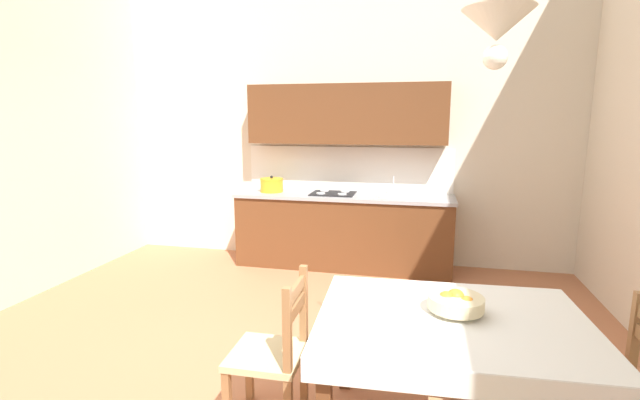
{
  "coord_description": "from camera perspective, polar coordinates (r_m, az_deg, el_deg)",
  "views": [
    {
      "loc": [
        1.04,
        -2.69,
        1.8
      ],
      "look_at": [
        0.12,
        1.27,
        1.06
      ],
      "focal_mm": 25.15,
      "sensor_mm": 36.0,
      "label": 1
    }
  ],
  "objects": [
    {
      "name": "dining_table",
      "position": [
        2.62,
        16.37,
        -16.45
      ],
      "size": [
        1.48,
        1.14,
        0.75
      ],
      "color": "brown",
      "rests_on": "ground_plane"
    },
    {
      "name": "wall_back",
      "position": [
        5.72,
        2.6,
        13.44
      ],
      "size": [
        6.23,
        0.12,
        4.22
      ],
      "primitive_type": "cube",
      "color": "silver",
      "rests_on": "ground_plane"
    },
    {
      "name": "ground_plane",
      "position": [
        3.42,
        -7.39,
        -22.45
      ],
      "size": [
        6.23,
        6.33,
        0.1
      ],
      "primitive_type": "cube",
      "color": "#B7704C"
    },
    {
      "name": "fruit_bowl",
      "position": [
        2.61,
        16.87,
        -12.35
      ],
      "size": [
        0.3,
        0.3,
        0.12
      ],
      "color": "beige",
      "rests_on": "dining_table"
    },
    {
      "name": "dining_chair_tv_side",
      "position": [
        2.79,
        -5.92,
        -18.86
      ],
      "size": [
        0.43,
        0.43,
        0.93
      ],
      "color": "#D1BC89",
      "rests_on": "ground_plane"
    },
    {
      "name": "kitchen_cabinetry",
      "position": [
        5.44,
        3.02,
        0.34
      ],
      "size": [
        2.61,
        0.63,
        2.2
      ],
      "color": "brown",
      "rests_on": "ground_plane"
    },
    {
      "name": "pendant_lamp",
      "position": [
        2.28,
        21.63,
        19.78
      ],
      "size": [
        0.32,
        0.32,
        0.81
      ],
      "color": "black"
    }
  ]
}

